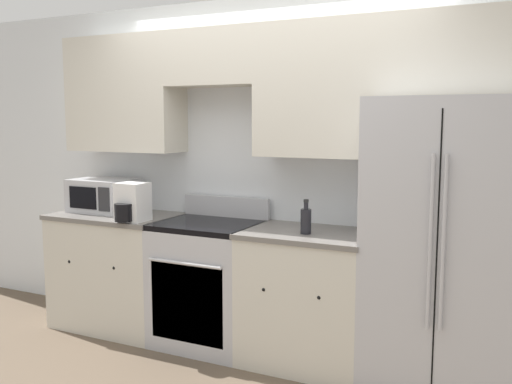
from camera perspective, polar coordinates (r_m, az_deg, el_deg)
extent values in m
plane|color=brown|center=(4.08, -2.01, -17.24)|extent=(12.00, 12.00, 0.00)
cube|color=silver|center=(4.33, 2.04, 2.05)|extent=(8.00, 0.06, 2.60)
cube|color=beige|center=(4.81, -12.97, 9.47)|extent=(0.99, 0.33, 0.91)
cube|color=beige|center=(4.34, -3.92, 13.22)|extent=(0.74, 0.33, 0.41)
cube|color=beige|center=(3.85, 12.87, 10.07)|extent=(1.78, 0.33, 0.91)
cube|color=beige|center=(4.85, -13.64, -7.81)|extent=(0.99, 0.62, 0.90)
cube|color=slate|center=(4.75, -13.81, -2.36)|extent=(1.01, 0.64, 0.03)
sphere|color=black|center=(4.74, -18.14, -6.63)|extent=(0.03, 0.03, 0.03)
sphere|color=black|center=(4.45, -14.00, -7.38)|extent=(0.03, 0.03, 0.03)
cube|color=beige|center=(4.03, 5.19, -10.74)|extent=(0.85, 0.62, 0.90)
cube|color=slate|center=(3.91, 5.26, -4.22)|extent=(0.88, 0.64, 0.03)
sphere|color=black|center=(3.79, 0.79, -9.73)|extent=(0.03, 0.03, 0.03)
sphere|color=black|center=(3.65, 6.32, -10.45)|extent=(0.03, 0.03, 0.03)
cube|color=#B7B7BC|center=(4.36, -4.76, -9.35)|extent=(0.74, 0.62, 0.89)
cube|color=black|center=(4.13, -6.95, -11.00)|extent=(0.59, 0.01, 0.57)
cube|color=black|center=(4.25, -4.82, -3.31)|extent=(0.74, 0.62, 0.04)
cube|color=#B7B7BC|center=(4.48, -3.00, -1.47)|extent=(0.74, 0.04, 0.16)
cylinder|color=silver|center=(4.03, -7.22, -7.10)|extent=(0.59, 0.02, 0.02)
cube|color=#B7B7BC|center=(3.74, 18.44, -5.13)|extent=(0.93, 0.72, 1.83)
cube|color=black|center=(3.40, 17.62, -6.33)|extent=(0.01, 0.01, 1.68)
cylinder|color=#B7B7BC|center=(3.36, 17.03, -4.87)|extent=(0.02, 0.02, 1.00)
cylinder|color=#B7B7BC|center=(3.35, 18.21, -4.95)|extent=(0.02, 0.02, 1.00)
cube|color=#B7B7BC|center=(4.89, -14.96, -0.30)|extent=(0.50, 0.39, 0.27)
cube|color=black|center=(4.77, -16.94, -0.55)|extent=(0.27, 0.01, 0.18)
cube|color=#262628|center=(4.63, -14.97, -0.72)|extent=(0.11, 0.01, 0.19)
cylinder|color=black|center=(3.82, 5.01, -2.95)|extent=(0.07, 0.07, 0.17)
cylinder|color=black|center=(3.80, 5.03, -1.37)|extent=(0.03, 0.03, 0.05)
cylinder|color=black|center=(3.80, 5.03, -0.88)|extent=(0.03, 0.03, 0.02)
cube|color=white|center=(4.38, -12.22, -0.97)|extent=(0.21, 0.19, 0.29)
cylinder|color=black|center=(4.30, -13.08, -1.99)|extent=(0.14, 0.14, 0.13)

